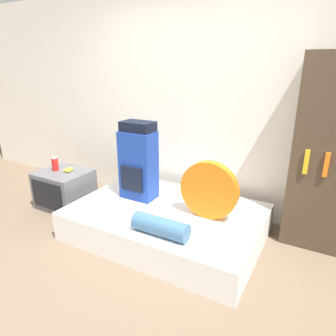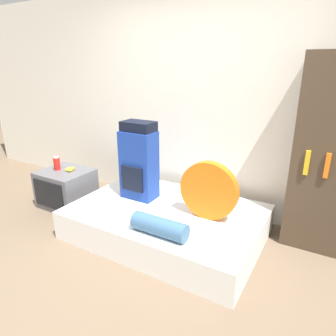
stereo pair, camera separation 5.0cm
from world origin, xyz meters
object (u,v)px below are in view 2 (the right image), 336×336
Objects in this scene: television at (66,188)px; sleeping_roll at (159,226)px; backpack at (139,162)px; tent_bag at (209,191)px; bookshelf at (329,157)px; canister at (57,163)px.

sleeping_roll is at bearing -14.77° from television.
sleeping_roll is 1.74m from television.
backpack is 1.18m from television.
bookshelf is at bearing 31.06° from tent_bag.
backpack is 1.87m from bookshelf.
canister is at bearing -176.95° from television.
tent_bag is at bearing 2.01° from canister.
tent_bag is 0.31× the size of bookshelf.
bookshelf is at bearing 12.46° from television.
sleeping_roll is 0.28× the size of bookshelf.
backpack reaches higher than canister.
sleeping_roll is (-0.24, -0.51, -0.20)m from tent_bag.
canister is at bearing -167.90° from bookshelf.
sleeping_roll is 1.85m from canister.
bookshelf is (0.94, 0.56, 0.33)m from tent_bag.
backpack reaches higher than sleeping_roll.
backpack is at bearing 6.47° from canister.
backpack is 0.90m from sleeping_roll.
canister is 0.09× the size of bookshelf.
sleeping_roll is 1.68m from bookshelf.
backpack is at bearing 137.13° from sleeping_roll.
television is at bearing 3.05° from canister.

